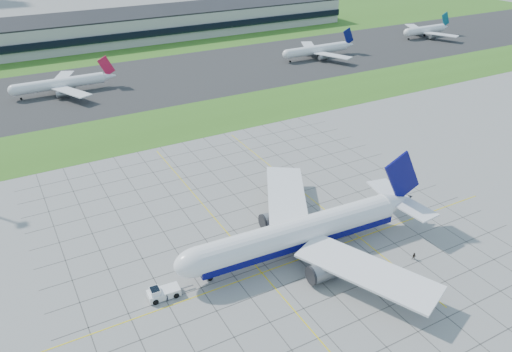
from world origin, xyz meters
The scene contains 13 objects.
ground centered at (0.00, 0.00, 0.00)m, with size 1400.00×1400.00×0.00m, color gray.
grass_median centered at (0.00, 90.00, 0.02)m, with size 700.00×35.00×0.04m, color #37651D.
asphalt_taxiway centered at (0.00, 145.00, 0.03)m, with size 700.00×75.00×0.04m, color #383838.
grass_far centered at (0.00, 255.00, 0.02)m, with size 700.00×145.00×0.04m, color #37651D.
apron_markings centered at (0.43, 11.09, 0.02)m, with size 120.00×130.00×0.03m.
terminal centered at (40.00, 229.87, 7.89)m, with size 260.00×43.00×15.80m.
airliner centered at (1.55, 0.30, 5.66)m, with size 65.74×66.52×20.68m.
pushback_tug centered at (-32.26, 1.29, 1.22)m, with size 9.91×3.73×2.74m.
crew_near centered at (-31.71, -0.24, 0.87)m, with size 0.64×0.42×1.74m, color black.
crew_far centered at (23.48, -14.97, 0.95)m, with size 0.92×0.72×1.90m, color black.
distant_jet_1 centered at (-26.82, 146.10, 4.49)m, with size 43.15×42.66×14.08m.
distant_jet_2 centered at (104.11, 139.61, 4.49)m, with size 43.29×42.66×14.08m.
distant_jet_3 centered at (190.79, 146.65, 4.48)m, with size 34.81×42.66×14.08m.
Camera 1 is at (-53.63, -78.60, 73.03)m, focal length 35.00 mm.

